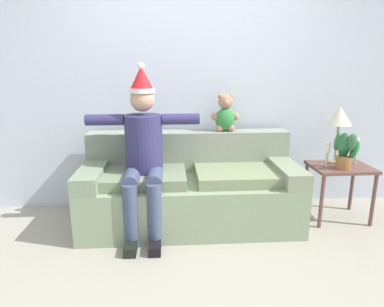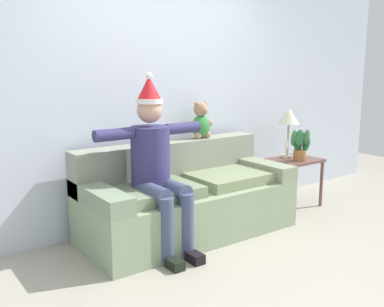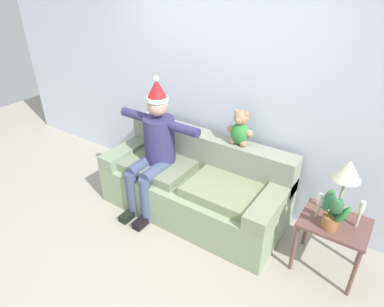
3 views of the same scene
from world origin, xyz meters
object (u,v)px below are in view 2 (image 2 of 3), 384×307
Objects in this scene: person_seated at (156,162)px; table_lamp at (289,119)px; side_table at (294,166)px; candle_short at (302,142)px; potted_plant at (301,145)px; teddy_bear at (201,122)px; couch at (186,199)px; candle_tall at (287,147)px.

person_seated is 1.92m from table_lamp.
candle_short reaches higher than side_table.
teddy_bear is at bearing 159.69° from potted_plant.
potted_plant is at bearing -92.29° from table_lamp.
person_seated is (-0.43, -0.16, 0.44)m from couch.
couch is at bearing -179.80° from candle_short.
person_seated is at bearing -176.40° from candle_tall.
potted_plant is at bearing 0.85° from person_seated.
candle_tall is at bearing -141.56° from table_lamp.
table_lamp is at bearing 87.71° from potted_plant.
side_table is 1.50× the size of potted_plant.
teddy_bear reaches higher than couch.
table_lamp reaches higher than candle_short.
candle_short is at bearing -11.49° from teddy_bear.
table_lamp is (1.46, 0.06, 0.67)m from couch.
person_seated is 2.70× the size of side_table.
teddy_bear is 1.33m from candle_short.
candle_tall is at bearing -169.34° from candle_short.
potted_plant is (-0.03, -0.10, 0.27)m from side_table.
potted_plant is (1.89, 0.03, -0.04)m from person_seated.
couch is 1.38m from candle_tall.
person_seated reaches higher than potted_plant.
candle_short is (1.64, 0.01, 0.38)m from couch.
teddy_bear is (0.80, 0.43, 0.25)m from person_seated.
couch is 7.77× the size of candle_short.
teddy_bear reaches higher than side_table.
teddy_bear reaches higher than candle_tall.
candle_short reaches higher than candle_tall.
candle_short is (2.07, 0.17, -0.06)m from person_seated.
table_lamp is at bearing 102.75° from side_table.
person_seated is at bearing -159.04° from couch.
table_lamp is 2.38× the size of candle_tall.
couch is at bearing 20.96° from person_seated.
potted_plant reaches higher than candle_tall.
table_lamp reaches higher than side_table.
potted_plant is at bearing -142.77° from candle_short.
table_lamp reaches higher than couch.
side_table is at bearing -77.25° from table_lamp.
potted_plant is 0.16m from candle_tall.
person_seated is 6.37× the size of candle_tall.
table_lamp is 0.33m from potted_plant.
table_lamp is at bearing -10.80° from teddy_bear.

